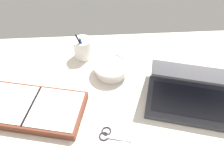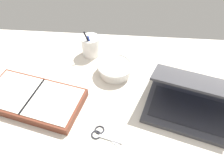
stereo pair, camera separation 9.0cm
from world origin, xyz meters
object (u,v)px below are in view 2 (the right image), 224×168
Objects in this scene: pen_cup at (91,46)px; planner at (34,99)px; bowl at (115,68)px; laptop at (193,101)px; scissors at (101,134)px.

pen_cup is 38.58cm from planner.
planner is at bearing -148.68° from bowl.
laptop reaches higher than bowl.
bowl is 1.12× the size of pen_cup.
scissors is at bearing -141.12° from laptop.
pen_cup is at bearing 134.64° from bowl.
planner is (-19.31, -33.26, -3.14)cm from pen_cup.
laptop is 36.86cm from bowl.
laptop is 3.42× the size of scissors.
pen_cup is at bearing 161.24° from laptop.
laptop is 0.94× the size of planner.
bowl is 38.16cm from planner.
laptop is 38.34cm from scissors.
laptop is at bearing 48.98° from scissors.
pen_cup reaches higher than planner.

